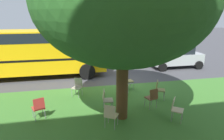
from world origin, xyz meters
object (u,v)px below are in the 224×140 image
Objects in this scene: street_tree at (123,2)px; chair_1 at (111,114)px; chair_5 at (176,108)px; school_bus at (19,49)px; parked_car at (176,56)px; chair_6 at (39,107)px; chair_3 at (159,88)px; chair_8 at (128,80)px; chair_2 at (106,98)px; chair_4 at (122,84)px; chair_0 at (77,86)px; chair_7 at (152,97)px.

chair_1 is at bearing 48.48° from street_tree.
chair_5 is 9.71m from school_bus.
parked_car is 10.71m from school_bus.
chair_1 is at bearing 122.35° from school_bus.
chair_1 and chair_6 have the same top height.
school_bus is at bearing -34.75° from chair_3.
street_tree is 4.81m from chair_8.
school_bus is (4.42, -5.50, 1.24)m from chair_2.
street_tree is 7.34× the size of chair_4.
street_tree reaches higher than chair_4.
chair_3 is at bearing 125.36° from chair_8.
chair_5 is (-2.36, 1.34, 0.00)m from chair_2.
school_bus is (6.78, -6.85, 1.24)m from chair_5.
chair_0 is 1.00× the size of chair_7.
chair_0 is at bearing -16.92° from chair_3.
chair_2 is 1.00× the size of chair_6.
chair_2 and chair_8 have the same top height.
school_bus reaches higher than chair_0.
chair_2 is 1.93m from chair_4.
chair_1 is 2.76m from chair_6.
street_tree reaches higher than chair_3.
chair_1 is at bearing 108.13° from chair_0.
school_bus is at bearing -57.65° from chair_1.
chair_3 is at bearing 145.25° from school_bus.
chair_6 is at bearing 107.54° from school_bus.
street_tree is at bearing -18.76° from chair_5.
chair_7 is at bearing 99.28° from chair_8.
chair_2 is (0.48, -0.70, -3.72)m from street_tree.
chair_0 is 0.24× the size of parked_car.
chair_4 is at bearing 38.83° from parked_car.
chair_8 is (0.84, -3.50, 0.00)m from chair_5.
chair_0 is 1.00× the size of chair_6.
school_bus reaches higher than chair_4.
chair_0 and chair_3 have the same top height.
chair_5 is (-1.28, 2.94, 0.00)m from chair_4.
chair_3 is at bearing -170.70° from chair_6.
chair_5 is 0.24× the size of parked_car.
school_bus reaches higher than chair_2.
parked_car is (-6.34, -7.09, 0.32)m from chair_1.
school_bus is at bearing -51.74° from street_tree.
chair_7 is (-4.52, -0.02, 0.00)m from chair_6.
chair_2 is 7.16m from school_bus.
chair_6 is (5.21, 0.85, 0.00)m from chair_3.
street_tree is 3.82m from chair_2.
chair_0 is 3.87m from chair_3.
chair_7 is at bearing 53.91° from parked_car.
chair_6 is (1.51, 1.98, 0.00)m from chair_0.
chair_8 is at bearing -114.74° from chair_1.
chair_4 and chair_7 have the same top height.
chair_2 is at bearing 122.01° from chair_0.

